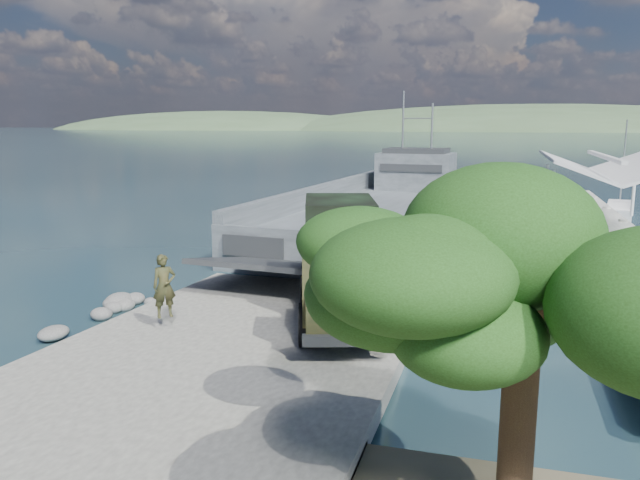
{
  "coord_description": "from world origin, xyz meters",
  "views": [
    {
      "loc": [
        7.34,
        -17.83,
        7.02
      ],
      "look_at": [
        0.55,
        6.0,
        2.33
      ],
      "focal_mm": 35.0,
      "sensor_mm": 36.0,
      "label": 1
    }
  ],
  "objects_px": {
    "soldier": "(165,298)",
    "overhang_tree": "(494,282)",
    "pier": "(603,223)",
    "landing_craft": "(382,216)",
    "military_truck": "(341,261)",
    "sailboat_far": "(619,211)"
  },
  "relations": [
    {
      "from": "military_truck",
      "to": "overhang_tree",
      "type": "relative_size",
      "value": 1.33
    },
    {
      "from": "soldier",
      "to": "overhang_tree",
      "type": "relative_size",
      "value": 0.31
    },
    {
      "from": "landing_craft",
      "to": "sailboat_far",
      "type": "bearing_deg",
      "value": 38.44
    },
    {
      "from": "military_truck",
      "to": "sailboat_far",
      "type": "relative_size",
      "value": 1.16
    },
    {
      "from": "pier",
      "to": "landing_craft",
      "type": "height_order",
      "value": "landing_craft"
    },
    {
      "from": "military_truck",
      "to": "soldier",
      "type": "xyz_separation_m",
      "value": [
        -5.08,
        -2.85,
        -0.9
      ]
    },
    {
      "from": "landing_craft",
      "to": "sailboat_far",
      "type": "xyz_separation_m",
      "value": [
        16.29,
        10.69,
        -0.44
      ]
    },
    {
      "from": "soldier",
      "to": "overhang_tree",
      "type": "height_order",
      "value": "overhang_tree"
    },
    {
      "from": "landing_craft",
      "to": "pier",
      "type": "bearing_deg",
      "value": -12.48
    },
    {
      "from": "military_truck",
      "to": "overhang_tree",
      "type": "distance_m",
      "value": 12.05
    },
    {
      "from": "pier",
      "to": "soldier",
      "type": "height_order",
      "value": "pier"
    },
    {
      "from": "soldier",
      "to": "sailboat_far",
      "type": "height_order",
      "value": "sailboat_far"
    },
    {
      "from": "landing_craft",
      "to": "sailboat_far",
      "type": "height_order",
      "value": "landing_craft"
    },
    {
      "from": "sailboat_far",
      "to": "overhang_tree",
      "type": "xyz_separation_m",
      "value": [
        -9.0,
        -42.22,
        4.33
      ]
    },
    {
      "from": "pier",
      "to": "soldier",
      "type": "xyz_separation_m",
      "value": [
        -15.67,
        -19.53,
        -0.08
      ]
    },
    {
      "from": "pier",
      "to": "military_truck",
      "type": "relative_size",
      "value": 5.09
    },
    {
      "from": "pier",
      "to": "sailboat_far",
      "type": "xyz_separation_m",
      "value": [
        3.37,
        14.8,
        -1.2
      ]
    },
    {
      "from": "landing_craft",
      "to": "military_truck",
      "type": "distance_m",
      "value": 20.98
    },
    {
      "from": "landing_craft",
      "to": "overhang_tree",
      "type": "bearing_deg",
      "value": -71.83
    },
    {
      "from": "landing_craft",
      "to": "overhang_tree",
      "type": "relative_size",
      "value": 5.4
    },
    {
      "from": "pier",
      "to": "sailboat_far",
      "type": "bearing_deg",
      "value": 77.16
    },
    {
      "from": "soldier",
      "to": "sailboat_far",
      "type": "bearing_deg",
      "value": 19.44
    }
  ]
}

